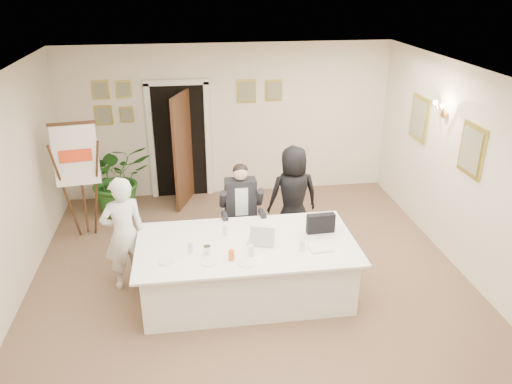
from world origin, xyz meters
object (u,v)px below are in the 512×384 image
object	(u,v)px
conference_table	(247,269)
paper_stack	(320,248)
flip_chart	(81,186)
laptop_bag	(321,223)
potted_palm	(117,178)
seated_man	(241,210)
steel_jug	(207,250)
standing_man	(124,234)
standing_woman	(293,196)
laptop	(261,232)
oj_glass	(231,255)

from	to	relation	value
conference_table	paper_stack	bearing A→B (deg)	-18.11
flip_chart	laptop_bag	bearing A→B (deg)	-28.42
flip_chart	potted_palm	xyz separation A→B (m)	(0.44, 0.82, -0.22)
seated_man	potted_palm	distance (m)	2.60
paper_stack	steel_jug	bearing A→B (deg)	176.59
paper_stack	flip_chart	bearing A→B (deg)	145.19
conference_table	standing_man	distance (m)	1.67
conference_table	steel_jug	bearing A→B (deg)	-157.68
conference_table	seated_man	bearing A→B (deg)	87.05
standing_man	laptop_bag	bearing A→B (deg)	152.41
seated_man	paper_stack	distance (m)	1.60
standing_woman	steel_jug	xyz separation A→B (m)	(-1.38, -1.51, 0.04)
flip_chart	paper_stack	distance (m)	3.94
conference_table	steel_jug	xyz separation A→B (m)	(-0.50, -0.21, 0.44)
conference_table	laptop_bag	bearing A→B (deg)	8.45
laptop	potted_palm	bearing A→B (deg)	146.39
conference_table	potted_palm	distance (m)	3.38
laptop_bag	laptop	bearing A→B (deg)	-172.58
standing_woman	paper_stack	xyz separation A→B (m)	(0.01, -1.59, 0.00)
conference_table	flip_chart	bearing A→B (deg)	140.18
seated_man	paper_stack	bearing A→B (deg)	-55.04
conference_table	flip_chart	world-z (taller)	flip_chart
seated_man	laptop_bag	distance (m)	1.34
flip_chart	standing_man	size ratio (longest dim) A/B	1.18
paper_stack	oj_glass	size ratio (longest dim) A/B	2.12
conference_table	standing_man	size ratio (longest dim) A/B	1.75
standing_woman	steel_jug	world-z (taller)	standing_woman
laptop	laptop_bag	distance (m)	0.83
paper_stack	oj_glass	distance (m)	1.12
potted_palm	standing_woman	bearing A→B (deg)	-27.88
laptop	oj_glass	xyz separation A→B (m)	(-0.41, -0.38, -0.07)
standing_man	steel_jug	world-z (taller)	standing_man
standing_woman	steel_jug	bearing A→B (deg)	44.05
seated_man	laptop	distance (m)	1.10
seated_man	laptop_bag	world-z (taller)	seated_man
seated_man	flip_chart	size ratio (longest dim) A/B	0.77
potted_palm	paper_stack	world-z (taller)	potted_palm
conference_table	standing_woman	xyz separation A→B (m)	(0.88, 1.30, 0.39)
standing_man	steel_jug	size ratio (longest dim) A/B	14.37
oj_glass	steel_jug	distance (m)	0.33
seated_man	steel_jug	distance (m)	1.40
oj_glass	steel_jug	size ratio (longest dim) A/B	1.18
conference_table	standing_man	xyz separation A→B (m)	(-1.56, 0.44, 0.40)
paper_stack	steel_jug	world-z (taller)	steel_jug
conference_table	seated_man	distance (m)	1.12
paper_stack	seated_man	bearing A→B (deg)	121.32
paper_stack	laptop	bearing A→B (deg)	157.54
conference_table	laptop	bearing A→B (deg)	0.16
standing_woman	paper_stack	world-z (taller)	standing_woman
standing_woman	conference_table	bearing A→B (deg)	52.54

